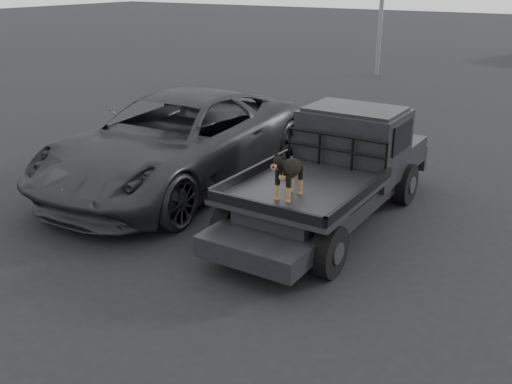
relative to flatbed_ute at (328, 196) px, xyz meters
The scene contains 6 objects.
ground 2.05m from the flatbed_ute, 98.39° to the right, with size 120.00×120.00×0.00m, color black.
flatbed_ute is the anchor object (origin of this frame).
ute_cab 1.31m from the flatbed_ute, 90.00° to the left, with size 1.72×1.30×0.88m, color black, non-canonical shape.
headache_rack 0.76m from the flatbed_ute, 90.00° to the left, with size 1.80×0.08×0.55m, color black, non-canonical shape.
dog 1.64m from the flatbed_ute, 89.49° to the right, with size 0.32×0.60×0.74m, color black, non-canonical shape.
parked_suv 3.41m from the flatbed_ute, behind, with size 2.94×6.38×1.77m, color #2B2B2F.
Camera 1 is at (4.04, -6.24, 3.98)m, focal length 40.00 mm.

